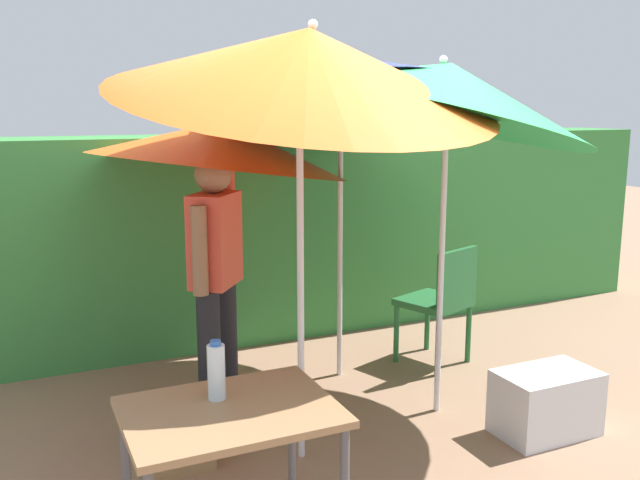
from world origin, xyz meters
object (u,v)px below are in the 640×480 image
umbrella_rainbow (337,79)px  folding_table (231,431)px  crate_cardboard (173,437)px  cooler_box (546,403)px  umbrella_orange (445,90)px  chair_plastic (442,298)px  umbrella_yellow (221,144)px  bottle_water (216,371)px  umbrella_navy (306,64)px  person_vendor (216,266)px

umbrella_rainbow → folding_table: umbrella_rainbow is taller
crate_cardboard → cooler_box: bearing=-15.1°
umbrella_orange → chair_plastic: 1.66m
umbrella_yellow → crate_cardboard: 1.88m
bottle_water → umbrella_rainbow: bearing=51.5°
umbrella_navy → person_vendor: (-0.28, 0.73, -1.16)m
umbrella_rainbow → umbrella_orange: bearing=-65.8°
umbrella_yellow → umbrella_orange: bearing=-42.6°
bottle_water → umbrella_navy: bearing=46.1°
umbrella_yellow → umbrella_navy: (0.10, -1.19, 0.45)m
chair_plastic → umbrella_rainbow: bearing=170.7°
umbrella_navy → chair_plastic: bearing=29.9°
umbrella_orange → umbrella_yellow: 1.49m
umbrella_orange → umbrella_yellow: (-1.06, 0.98, -0.33)m
folding_table → umbrella_yellow: bearing=73.7°
umbrella_yellow → chair_plastic: bearing=-13.4°
person_vendor → bottle_water: 1.53m
folding_table → person_vendor: bearing=75.6°
crate_cardboard → bottle_water: size_ratio=1.57×
person_vendor → crate_cardboard: (-0.41, -0.53, -0.78)m
chair_plastic → folding_table: size_ratio=1.11×
bottle_water → person_vendor: bearing=73.9°
umbrella_navy → crate_cardboard: 2.07m
umbrella_rainbow → cooler_box: bearing=-60.7°
folding_table → umbrella_navy: bearing=50.7°
umbrella_rainbow → person_vendor: umbrella_rainbow is taller
umbrella_yellow → cooler_box: 2.57m
umbrella_rainbow → crate_cardboard: bearing=-150.7°
umbrella_orange → folding_table: 2.36m
umbrella_yellow → bottle_water: (-0.61, -1.92, -0.77)m
chair_plastic → crate_cardboard: bearing=-163.9°
umbrella_yellow → chair_plastic: size_ratio=2.17×
umbrella_navy → folding_table: umbrella_navy is taller
chair_plastic → umbrella_navy: bearing=-150.1°
chair_plastic → crate_cardboard: chair_plastic is taller
umbrella_orange → umbrella_yellow: size_ratio=1.23×
umbrella_yellow → cooler_box: bearing=-46.4°
crate_cardboard → bottle_water: 1.18m
umbrella_navy → crate_cardboard: bearing=163.3°
chair_plastic → bottle_water: bottle_water is taller
chair_plastic → cooler_box: chair_plastic is taller
umbrella_orange → bottle_water: umbrella_orange is taller
umbrella_navy → cooler_box: bearing=-14.3°
cooler_box → folding_table: folding_table is taller
folding_table → crate_cardboard: bearing=90.3°
umbrella_rainbow → umbrella_yellow: (-0.73, 0.23, -0.42)m
umbrella_navy → chair_plastic: (1.43, 0.82, -1.58)m
umbrella_orange → crate_cardboard: bearing=179.9°
umbrella_orange → umbrella_navy: size_ratio=0.96×
crate_cardboard → bottle_water: (-0.01, -0.94, 0.72)m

